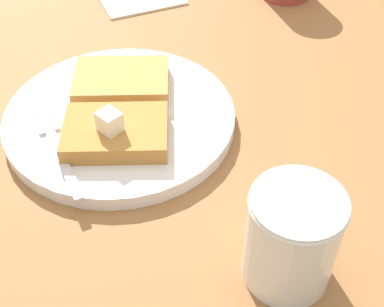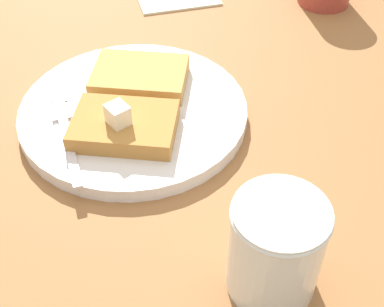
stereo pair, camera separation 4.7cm
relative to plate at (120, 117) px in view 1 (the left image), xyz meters
The scene contains 7 objects.
table_surface 4.93cm from the plate, 80.06° to the right, with size 104.80×104.80×2.73cm, color #915E34.
plate is the anchor object (origin of this frame).
toast_slice_left 4.50cm from the plate, behind, with size 7.32×10.24×1.88cm, color #B07635.
toast_slice_middle 4.50cm from the plate, ahead, with size 7.32×10.24×1.88cm, color #C08C46.
butter_pat_primary 6.07cm from the plate, behind, with size 2.08×1.87×2.08cm, color #F2E9CB.
fork 7.55cm from the plate, 123.59° to the left, with size 15.03×8.25×0.36cm.
syrup_jar 24.26cm from the plate, 140.53° to the right, with size 7.38×7.38×8.85cm.
Camera 1 is at (-44.27, -3.35, 40.24)cm, focal length 50.00 mm.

